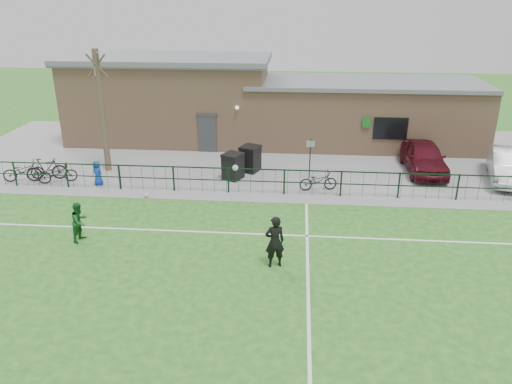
# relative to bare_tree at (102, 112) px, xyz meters

# --- Properties ---
(ground) EXTENTS (90.00, 90.00, 0.00)m
(ground) POSITION_rel_bare_tree_xyz_m (8.00, -10.50, -3.00)
(ground) COLOR #245D1B
(ground) RESTS_ON ground
(paving_strip) EXTENTS (34.00, 13.00, 0.02)m
(paving_strip) POSITION_rel_bare_tree_xyz_m (8.00, 3.00, -2.99)
(paving_strip) COLOR gray
(paving_strip) RESTS_ON ground
(pitch_line_touch) EXTENTS (28.00, 0.10, 0.01)m
(pitch_line_touch) POSITION_rel_bare_tree_xyz_m (8.00, -2.70, -3.00)
(pitch_line_touch) COLOR white
(pitch_line_touch) RESTS_ON ground
(pitch_line_mid) EXTENTS (28.00, 0.10, 0.01)m
(pitch_line_mid) POSITION_rel_bare_tree_xyz_m (8.00, -6.50, -3.00)
(pitch_line_mid) COLOR white
(pitch_line_mid) RESTS_ON ground
(pitch_line_perp) EXTENTS (0.10, 16.00, 0.01)m
(pitch_line_perp) POSITION_rel_bare_tree_xyz_m (10.00, -10.50, -3.00)
(pitch_line_perp) COLOR white
(pitch_line_perp) RESTS_ON ground
(perimeter_fence) EXTENTS (28.00, 0.10, 1.20)m
(perimeter_fence) POSITION_rel_bare_tree_xyz_m (8.00, -2.50, -2.40)
(perimeter_fence) COLOR black
(perimeter_fence) RESTS_ON ground
(bare_tree) EXTENTS (0.30, 0.30, 6.00)m
(bare_tree) POSITION_rel_bare_tree_xyz_m (0.00, 0.00, 0.00)
(bare_tree) COLOR #4C3B2E
(bare_tree) RESTS_ON ground
(wheelie_bin_left) EXTENTS (1.08, 1.13, 1.18)m
(wheelie_bin_left) POSITION_rel_bare_tree_xyz_m (6.47, -0.70, -2.39)
(wheelie_bin_left) COLOR black
(wheelie_bin_left) RESTS_ON paving_strip
(wheelie_bin_right) EXTENTS (1.10, 1.16, 1.23)m
(wheelie_bin_right) POSITION_rel_bare_tree_xyz_m (7.20, 0.45, -2.37)
(wheelie_bin_right) COLOR black
(wheelie_bin_right) RESTS_ON paving_strip
(sign_post) EXTENTS (0.06, 0.06, 2.00)m
(sign_post) POSITION_rel_bare_tree_xyz_m (10.15, -0.39, -1.98)
(sign_post) COLOR black
(sign_post) RESTS_ON paving_strip
(car_maroon) EXTENTS (1.81, 4.48, 1.52)m
(car_maroon) POSITION_rel_bare_tree_xyz_m (15.85, 1.12, -2.22)
(car_maroon) COLOR #480C17
(car_maroon) RESTS_ON paving_strip
(car_silver) EXTENTS (2.64, 4.76, 1.49)m
(car_silver) POSITION_rel_bare_tree_xyz_m (19.59, 0.21, -2.24)
(car_silver) COLOR #A8ABB0
(car_silver) RESTS_ON paving_strip
(bicycle_a) EXTENTS (1.94, 1.34, 0.97)m
(bicycle_a) POSITION_rel_bare_tree_xyz_m (-3.49, -1.79, -2.50)
(bicycle_a) COLOR black
(bicycle_a) RESTS_ON paving_strip
(bicycle_b) EXTENTS (1.89, 1.20, 1.10)m
(bicycle_b) POSITION_rel_bare_tree_xyz_m (-2.38, -1.68, -2.43)
(bicycle_b) COLOR black
(bicycle_b) RESTS_ON paving_strip
(bicycle_c) EXTENTS (1.88, 1.23, 0.93)m
(bicycle_c) POSITION_rel_bare_tree_xyz_m (-1.74, -1.93, -2.51)
(bicycle_c) COLOR black
(bicycle_c) RESTS_ON paving_strip
(bicycle_e) EXTENTS (1.81, 0.93, 0.91)m
(bicycle_e) POSITION_rel_bare_tree_xyz_m (10.53, -1.86, -2.53)
(bicycle_e) COLOR black
(bicycle_e) RESTS_ON paving_strip
(spectator_child) EXTENTS (0.68, 0.58, 1.18)m
(spectator_child) POSITION_rel_bare_tree_xyz_m (0.28, -2.06, -2.39)
(spectator_child) COLOR #1342BA
(spectator_child) RESTS_ON paving_strip
(goalkeeper_kick) EXTENTS (2.13, 3.40, 2.47)m
(goalkeeper_kick) POSITION_rel_bare_tree_xyz_m (8.86, -8.70, -2.07)
(goalkeeper_kick) COLOR black
(goalkeeper_kick) RESTS_ON ground
(outfield_player) EXTENTS (0.72, 0.83, 1.47)m
(outfield_player) POSITION_rel_bare_tree_xyz_m (1.76, -7.51, -2.27)
(outfield_player) COLOR #185423
(outfield_player) RESTS_ON ground
(ball_ground) EXTENTS (0.23, 0.23, 0.23)m
(ball_ground) POSITION_rel_bare_tree_xyz_m (2.95, -3.38, -2.89)
(ball_ground) COLOR white
(ball_ground) RESTS_ON ground
(clubhouse) EXTENTS (24.25, 5.40, 4.96)m
(clubhouse) POSITION_rel_bare_tree_xyz_m (7.12, 6.00, -0.78)
(clubhouse) COLOR tan
(clubhouse) RESTS_ON ground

